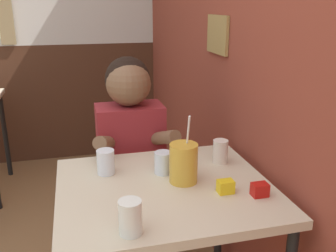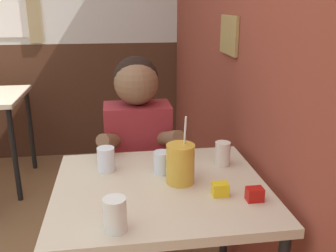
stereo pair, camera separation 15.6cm
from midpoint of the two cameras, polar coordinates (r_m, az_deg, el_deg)
name	(u,v)px [view 1 (the left image)]	position (r m, az deg, el deg)	size (l,w,h in m)	color
brick_wall_right	(202,22)	(2.40, 3.30, 15.56)	(0.08, 4.64, 2.70)	brown
back_wall	(13,16)	(3.68, -23.71, 15.14)	(5.45, 0.09, 2.70)	silver
main_table	(165,205)	(1.53, -3.44, -12.00)	(0.83, 0.73, 0.78)	beige
person_seated	(131,161)	(2.01, -7.87, -5.40)	(0.42, 0.42, 1.21)	maroon
cocktail_pitcher	(183,163)	(1.49, -0.63, -5.73)	(0.11, 0.11, 0.28)	gold
glass_near_pitcher	(106,162)	(1.60, -12.24, -5.43)	(0.07, 0.07, 0.10)	silver
glass_center	(130,217)	(1.20, -9.59, -13.66)	(0.07, 0.07, 0.11)	silver
glass_far_side	(220,151)	(1.68, 5.36, -3.94)	(0.07, 0.07, 0.11)	silver
glass_by_brick	(163,163)	(1.58, -3.61, -5.65)	(0.07, 0.07, 0.09)	silver
condiment_ketchup	(260,190)	(1.43, 10.78, -9.60)	(0.06, 0.04, 0.05)	#B7140F
condiment_mustard	(226,187)	(1.43, 5.67, -9.25)	(0.06, 0.04, 0.05)	yellow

